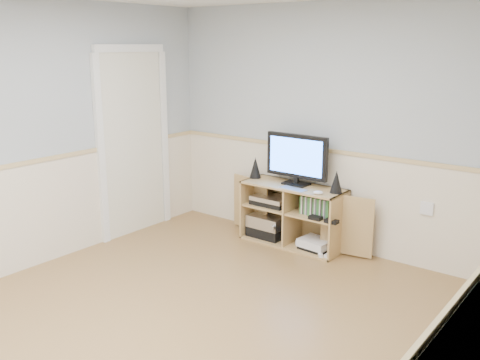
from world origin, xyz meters
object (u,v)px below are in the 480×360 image
(media_cabinet, at_px, (295,213))
(monitor, at_px, (297,158))
(keyboard, at_px, (293,189))
(game_consoles, at_px, (315,244))

(media_cabinet, bearing_deg, monitor, -90.00)
(monitor, relative_size, keyboard, 2.45)
(game_consoles, bearing_deg, keyboard, -147.97)
(media_cabinet, xyz_separation_m, monitor, (0.00, -0.00, 0.61))
(monitor, bearing_deg, media_cabinet, 90.00)
(media_cabinet, height_order, monitor, monitor)
(game_consoles, bearing_deg, monitor, 168.05)
(media_cabinet, distance_m, keyboard, 0.39)
(media_cabinet, xyz_separation_m, keyboard, (0.08, -0.19, 0.32))
(keyboard, xyz_separation_m, game_consoles, (0.20, 0.13, -0.59))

